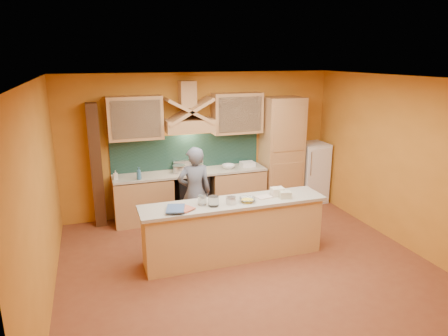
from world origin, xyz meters
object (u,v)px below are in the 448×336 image
object	(u,v)px
fridge	(311,172)
person	(195,192)
stove	(192,194)
kitchen_scale	(231,201)
mixing_bowl	(247,200)

from	to	relation	value
fridge	person	xyz separation A→B (m)	(-2.87, -0.94, 0.16)
stove	fridge	size ratio (longest dim) A/B	0.69
fridge	person	bearing A→B (deg)	-161.88
person	kitchen_scale	size ratio (longest dim) A/B	14.22
stove	kitchen_scale	distance (m)	2.08
stove	fridge	bearing A→B (deg)	0.00
kitchen_scale	mixing_bowl	bearing A→B (deg)	-19.99
kitchen_scale	fridge	bearing A→B (deg)	14.52
kitchen_scale	mixing_bowl	world-z (taller)	kitchen_scale
person	fridge	bearing A→B (deg)	-159.76
fridge	kitchen_scale	xyz separation A→B (m)	(-2.58, -2.00, 0.34)
kitchen_scale	mixing_bowl	size ratio (longest dim) A/B	0.47
fridge	person	world-z (taller)	person
stove	fridge	xyz separation A→B (m)	(2.70, 0.00, 0.20)
stove	mixing_bowl	xyz separation A→B (m)	(0.39, -1.99, 0.52)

